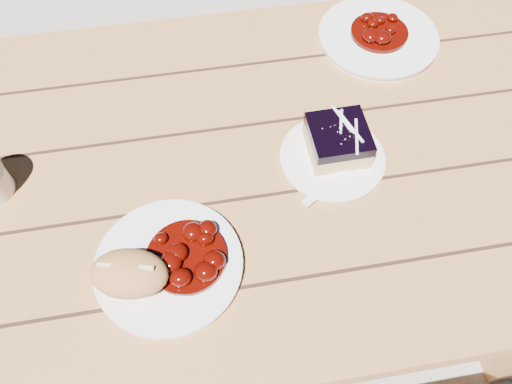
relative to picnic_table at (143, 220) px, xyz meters
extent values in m
plane|color=#9B968C|center=(0.00, 0.00, -0.59)|extent=(60.00, 60.00, 0.00)
cube|color=#8E5D32|center=(0.00, 0.00, 0.14)|extent=(2.00, 0.80, 0.05)
cube|color=#8E5D32|center=(0.88, 0.32, -0.24)|extent=(0.07, 0.07, 0.70)
cube|color=#8E5D32|center=(0.00, 0.65, -0.15)|extent=(1.80, 0.25, 0.04)
cube|color=#8E5D32|center=(0.80, 0.65, -0.38)|extent=(0.06, 0.06, 0.42)
cylinder|color=white|center=(0.06, -0.19, 0.17)|extent=(0.23, 0.23, 0.02)
ellipsoid|color=#B37E45|center=(0.01, -0.21, 0.21)|extent=(0.13, 0.10, 0.06)
cylinder|color=white|center=(0.37, -0.03, 0.17)|extent=(0.18, 0.18, 0.01)
cube|color=#D6B574|center=(0.38, -0.01, 0.19)|extent=(0.10, 0.10, 0.03)
cube|color=black|center=(0.38, -0.01, 0.22)|extent=(0.10, 0.10, 0.02)
cylinder|color=white|center=(0.55, 0.27, 0.17)|extent=(0.25, 0.25, 0.02)
camera|label=1|loc=(0.15, -0.52, 0.90)|focal=35.00mm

